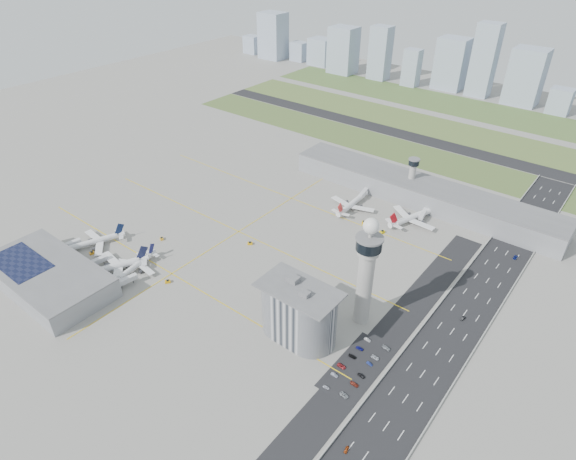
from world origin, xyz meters
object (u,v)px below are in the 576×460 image
Objects in this scene: airplane_near_a at (93,239)px; airplane_far_b at (414,213)px; airplane_near_b at (110,264)px; car_lot_4 at (360,348)px; car_hw_4 at (523,213)px; jet_bridge_far_0 at (366,191)px; car_lot_0 at (326,387)px; secondary_tower at (412,174)px; car_lot_10 at (375,358)px; car_lot_3 at (352,356)px; car_hw_1 at (463,318)px; jet_bridge_near_2 at (115,287)px; car_lot_8 at (361,376)px; car_lot_7 at (354,384)px; car_hw_2 at (515,257)px; airplane_far_a at (353,200)px; tug_4 at (364,222)px; tug_1 at (162,238)px; car_lot_5 at (367,340)px; jet_bridge_near_1 at (86,268)px; jet_bridge_far_1 at (425,211)px; car_lot_2 at (341,366)px; car_lot_11 at (386,348)px; tug_5 at (382,232)px; car_lot_9 at (369,364)px; tug_0 at (92,253)px; airplane_near_c at (135,263)px; tug_2 at (168,281)px; car_hw_0 at (346,450)px; car_lot_6 at (344,395)px; car_lot_1 at (334,375)px.

airplane_near_a is 221.66m from airplane_far_b.
airplane_near_b reaches higher than car_lot_4.
airplane_near_a is 11.22× the size of car_hw_4.
jet_bridge_far_0 reaches higher than car_lot_0.
secondary_tower is 7.75× the size of car_lot_10.
car_lot_3 is 68.77m from car_hw_1.
car_lot_8 is (145.54, 35.40, -2.19)m from jet_bridge_near_2.
car_hw_2 is at bearing -10.14° from car_lot_7.
airplane_far_a is 12.12× the size of tug_4.
tug_1 is (-76.21, -141.63, -1.98)m from jet_bridge_far_0.
car_lot_5 is (78.50, -111.55, -5.36)m from airplane_far_a.
car_lot_7 is (175.66, 29.09, -2.24)m from jet_bridge_near_1.
airplane_far_b is 14.39m from jet_bridge_far_1.
car_lot_11 is (11.47, 24.05, 0.03)m from car_lot_2.
airplane_near_b is 13.54× the size of tug_5.
car_lot_9 is at bearing 7.80° from car_lot_8.
jet_bridge_far_1 is 154.01m from car_lot_9.
secondary_tower is at bearing -33.34° from airplane_far_a.
car_lot_11 is at bearing -103.71° from car_hw_2.
tug_4 is at bearing -109.30° from tug_0.
car_lot_9 is 14.29m from car_lot_11.
car_lot_5 is (0.98, 23.05, -0.01)m from car_lot_2.
jet_bridge_far_1 is 189.72m from tug_1.
car_lot_0 is (157.43, -31.91, -0.33)m from tug_1.
jet_bridge_near_2 is (7.44, -19.85, -2.05)m from airplane_near_c.
car_lot_5 is 10.53m from car_lot_11.
airplane_near_b is 38.26m from tug_2.
car_hw_0 is (58.37, -180.55, -5.81)m from airplane_far_b.
airplane_far_a is 9.39× the size of car_lot_11.
tug_4 is at bearing 35.36° from car_lot_6.
car_hw_1 reaches higher than car_lot_9.
car_lot_8 is at bearing 1.60° from car_lot_7.
airplane_far_b reaches higher than car_lot_11.
jet_bridge_near_2 is 146.71m from car_lot_6.
car_lot_3 is (0.67, 15.20, -0.02)m from car_lot_1.
secondary_tower is at bearing 13.40° from car_lot_4.
car_lot_7 is 1.27× the size of car_lot_9.
tug_5 is 0.91× the size of car_lot_1.
car_lot_5 is 0.84× the size of car_lot_6.
car_lot_8 reaches higher than car_lot_3.
airplane_far_b is 14.33× the size of tug_2.
jet_bridge_near_1 is 195.00m from tug_5.
tug_1 is (-21.21, 51.37, -1.98)m from jet_bridge_near_2.
car_lot_4 is (80.97, -143.19, -2.19)m from jet_bridge_far_0.
tug_1 is 158.24m from car_lot_1.
car_lot_5 is at bearing 19.49° from car_lot_7.
tug_2 is at bearing -26.63° from jet_bridge_near_2.
airplane_far_a is 169.13m from car_lot_0.
car_lot_0 is (179.91, 7.03, -0.37)m from tug_0.
airplane_near_a is 10.53× the size of car_lot_4.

